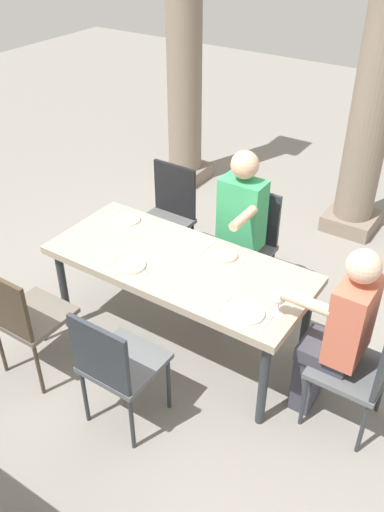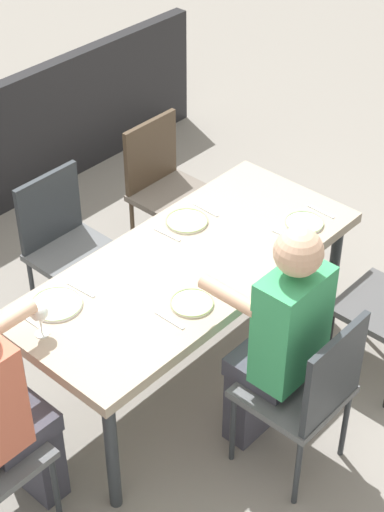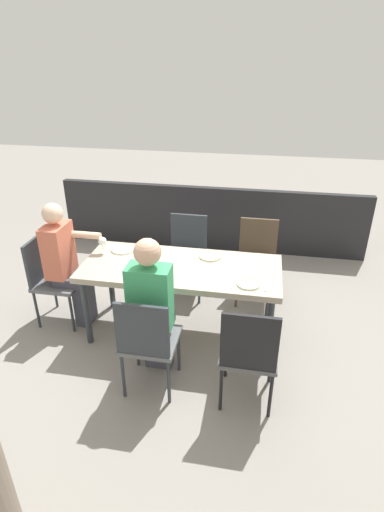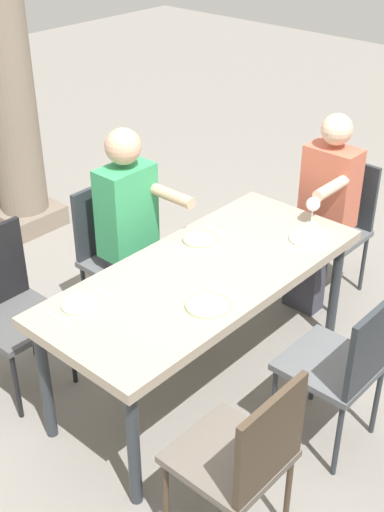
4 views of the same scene
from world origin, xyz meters
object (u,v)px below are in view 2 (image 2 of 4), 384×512
Objects in this scene: plate_0 at (304,223)px; plate_1 at (187,221)px; chair_west_south at (166,183)px; plate_3 at (56,304)px; dining_table at (188,273)px; chair_mid_north at (309,389)px; diner_man_white at (278,339)px; chair_mid_south at (66,241)px; wine_glass_3 at (39,313)px; plate_2 at (192,303)px.

plate_1 is at bearing -49.29° from plate_0.
plate_3 is at bearing 23.76° from chair_west_south.
dining_table is 2.00× the size of chair_mid_north.
chair_west_south is at bearing -118.68° from diner_man_white.
chair_west_south reaches higher than plate_0.
chair_mid_south is 5.33× the size of wine_glass_3.
dining_table is at bearing -19.77° from plate_0.
plate_3 is 0.23m from wine_glass_3.
chair_mid_south is (0.79, 0.00, -0.00)m from chair_west_south.
chair_mid_south is 1.47m from diner_man_white.
dining_table is 0.35m from plate_1.
dining_table is at bearing 43.57° from plate_1.
chair_west_south is at bearing -131.20° from plate_2.
wine_glass_3 is at bearing -9.09° from dining_table.
chair_mid_north is 1.02× the size of chair_mid_south.
plate_2 is at bearing 44.48° from plate_1.
chair_mid_south is 4.46× the size of plate_0.
wine_glass_3 is (0.59, -0.36, 0.12)m from plate_2.
wine_glass_3 is (1.51, 0.69, 0.35)m from chair_west_south.
chair_mid_south is at bearing -135.94° from wine_glass_3.
chair_mid_south is at bearing 0.05° from chair_west_south.
wine_glass_3 is at bearing -47.28° from diner_man_white.
plate_3 is at bearing -149.13° from wine_glass_3.
plate_3 reaches higher than dining_table.
plate_1 is (0.45, 0.59, 0.23)m from chair_west_south.
chair_mid_south is 0.84m from plate_3.
chair_mid_north is at bearing 101.42° from plate_2.
chair_mid_north is at bearing 82.94° from dining_table.
chair_west_south is (-0.69, -0.82, -0.16)m from dining_table.
chair_mid_south is at bearing -54.68° from plate_0.
chair_mid_north is (0.10, 0.82, -0.16)m from dining_table.
plate_0 is (-0.74, 1.05, 0.24)m from chair_mid_south.
plate_0 is (-0.74, -0.59, 0.24)m from chair_mid_north.
plate_1 is 0.91× the size of plate_3.
plate_0 is at bearing 87.24° from chair_west_south.
plate_0 is 1.51m from wine_glass_3.
chair_west_south is 1.41m from plate_2.
chair_west_south is 1.01× the size of chair_mid_south.
plate_1 is 0.89m from plate_3.
plate_1 is (-0.24, -0.23, 0.08)m from dining_table.
plate_2 is (0.92, 1.05, 0.23)m from chair_west_south.
plate_1 is at bearing -174.50° from wine_glass_3.
plate_0 reaches higher than dining_table.
plate_2 is at bearing 48.80° from chair_west_south.
plate_2 is (0.12, 1.05, 0.24)m from chair_mid_south.
plate_0 and plate_3 have the same top height.
chair_mid_south is 1.08m from plate_2.
chair_mid_south is at bearing -132.77° from plate_3.
wine_glass_3 is (0.81, -0.13, 0.19)m from dining_table.
plate_2 and plate_3 have the same top height.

